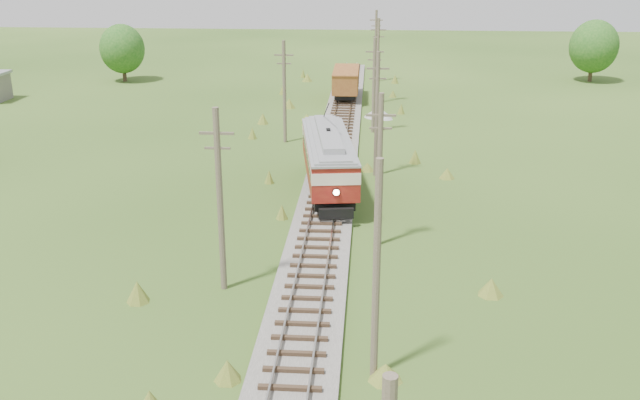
{
  "coord_description": "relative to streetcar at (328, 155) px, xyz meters",
  "views": [
    {
      "loc": [
        2.73,
        -19.02,
        15.71
      ],
      "look_at": [
        0.0,
        19.0,
        2.22
      ],
      "focal_mm": 40.0,
      "sensor_mm": 36.0,
      "label": 1
    }
  ],
  "objects": [
    {
      "name": "utility_pole_r_5",
      "position": [
        3.4,
        30.35,
        1.9
      ],
      "size": [
        1.6,
        0.3,
        8.9
      ],
      "color": "brown",
      "rests_on": "ground"
    },
    {
      "name": "utility_pole_r_1",
      "position": [
        3.1,
        -21.65,
        1.72
      ],
      "size": [
        0.3,
        0.3,
        8.8
      ],
      "color": "brown",
      "rests_on": "ground"
    },
    {
      "name": "utility_pole_r_6",
      "position": [
        3.2,
        43.35,
        1.79
      ],
      "size": [
        1.6,
        0.3,
        8.7
      ],
      "color": "brown",
      "rests_on": "ground"
    },
    {
      "name": "tree_mid_a",
      "position": [
        -28.0,
        41.35,
        1.34
      ],
      "size": [
        5.46,
        5.46,
        7.03
      ],
      "color": "#38281C",
      "rests_on": "ground"
    },
    {
      "name": "utility_pole_r_4",
      "position": [
        3.0,
        17.35,
        1.64
      ],
      "size": [
        1.6,
        0.3,
        8.4
      ],
      "color": "brown",
      "rests_on": "ground"
    },
    {
      "name": "utility_pole_r_3",
      "position": [
        3.2,
        4.35,
        1.95
      ],
      "size": [
        1.6,
        0.3,
        9.0
      ],
      "color": "brown",
      "rests_on": "ground"
    },
    {
      "name": "railbed_main",
      "position": [
        -0.0,
        7.35,
        -2.49
      ],
      "size": [
        3.6,
        96.0,
        0.57
      ],
      "color": "#605B54",
      "rests_on": "ground"
    },
    {
      "name": "gravel_pile",
      "position": [
        3.6,
        23.4,
        -2.2
      ],
      "size": [
        2.82,
        2.99,
        1.03
      ],
      "color": "gray",
      "rests_on": "ground"
    },
    {
      "name": "utility_pole_l_a",
      "position": [
        -4.2,
        -14.65,
        1.95
      ],
      "size": [
        1.6,
        0.3,
        9.0
      ],
      "color": "brown",
      "rests_on": "ground"
    },
    {
      "name": "tree_mid_b",
      "position": [
        30.0,
        45.35,
        1.65
      ],
      "size": [
        5.88,
        5.88,
        7.57
      ],
      "color": "#38281C",
      "rests_on": "ground"
    },
    {
      "name": "utility_pole_r_2",
      "position": [
        3.3,
        -8.65,
        1.74
      ],
      "size": [
        1.6,
        0.3,
        8.6
      ],
      "color": "brown",
      "rests_on": "ground"
    },
    {
      "name": "gondola",
      "position": [
        -0.0,
        31.86,
        -0.62
      ],
      "size": [
        2.76,
        8.37,
        2.78
      ],
      "rotation": [
        0.0,
        0.0,
        0.0
      ],
      "color": "black",
      "rests_on": "ground"
    },
    {
      "name": "streetcar",
      "position": [
        0.0,
        0.0,
        0.0
      ],
      "size": [
        4.62,
        12.79,
        5.79
      ],
      "rotation": [
        0.0,
        0.0,
        0.14
      ],
      "color": "black",
      "rests_on": "ground"
    },
    {
      "name": "utility_pole_l_b",
      "position": [
        -4.5,
        13.35,
        1.74
      ],
      "size": [
        1.6,
        0.3,
        8.6
      ],
      "color": "brown",
      "rests_on": "ground"
    }
  ]
}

